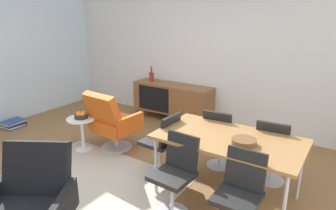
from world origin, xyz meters
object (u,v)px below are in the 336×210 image
at_px(magazine_stack, 14,124).
at_px(armchair_black_shell, 32,200).
at_px(dining_table, 229,141).
at_px(dining_chair_front_right, 240,193).
at_px(sideboard, 172,98).
at_px(dining_chair_back_left, 219,136).
at_px(vase_cobalt, 152,76).
at_px(wooden_bowl_on_table, 244,142).
at_px(lounge_chair_red, 112,121).
at_px(side_table_round, 82,130).
at_px(fruit_bowl, 81,115).
at_px(dining_chair_near_window, 163,142).
at_px(dining_chair_back_right, 272,149).
at_px(dining_chair_front_left, 176,172).

bearing_deg(magazine_stack, armchair_black_shell, -27.27).
xyz_separation_m(dining_table, dining_chair_front_right, (0.35, -0.56, -0.23)).
xyz_separation_m(sideboard, dining_chair_back_left, (1.55, -1.26, 0.03)).
relative_size(vase_cobalt, dining_chair_back_left, 0.35).
bearing_deg(sideboard, armchair_black_shell, -78.24).
height_order(wooden_bowl_on_table, lounge_chair_red, lounge_chair_red).
xyz_separation_m(armchair_black_shell, side_table_round, (-1.17, 1.60, -0.15)).
bearing_deg(fruit_bowl, dining_chair_back_left, 17.56).
xyz_separation_m(vase_cobalt, armchair_black_shell, (1.23, -3.50, -0.35)).
height_order(wooden_bowl_on_table, magazine_stack, wooden_bowl_on_table).
bearing_deg(lounge_chair_red, side_table_round, -143.54).
height_order(dining_chair_near_window, fruit_bowl, dining_chair_near_window).
bearing_deg(dining_chair_front_right, side_table_round, 169.68).
relative_size(dining_chair_front_right, magazine_stack, 2.16).
relative_size(side_table_round, fruit_bowl, 2.60).
height_order(vase_cobalt, dining_table, vase_cobalt).
height_order(dining_chair_near_window, side_table_round, dining_chair_near_window).
height_order(vase_cobalt, side_table_round, vase_cobalt).
bearing_deg(sideboard, magazine_stack, -139.29).
bearing_deg(vase_cobalt, dining_chair_front_right, -40.97).
bearing_deg(lounge_chair_red, vase_cobalt, 104.85).
height_order(dining_chair_near_window, armchair_black_shell, armchair_black_shell).
bearing_deg(dining_table, dining_chair_back_left, 121.71).
xyz_separation_m(dining_chair_back_right, dining_chair_front_right, (-0.00, -1.12, 0.00)).
relative_size(wooden_bowl_on_table, armchair_black_shell, 0.27).
bearing_deg(wooden_bowl_on_table, sideboard, 137.77).
height_order(sideboard, lounge_chair_red, lounge_chair_red).
bearing_deg(dining_table, dining_chair_back_right, 57.60).
xyz_separation_m(vase_cobalt, dining_chair_front_right, (2.75, -2.38, -0.35)).
bearing_deg(dining_chair_front_left, armchair_black_shell, -126.43).
distance_m(dining_table, magazine_stack, 4.22).
relative_size(dining_table, dining_chair_front_left, 1.87).
xyz_separation_m(wooden_bowl_on_table, dining_chair_back_right, (0.15, 0.64, -0.30)).
relative_size(sideboard, dining_chair_back_right, 1.87).
height_order(dining_table, lounge_chair_red, lounge_chair_red).
xyz_separation_m(dining_table, dining_chair_front_left, (-0.35, -0.56, -0.23)).
xyz_separation_m(sideboard, wooden_bowl_on_table, (2.10, -1.90, 0.33)).
bearing_deg(dining_chair_front_left, vase_cobalt, 130.67).
xyz_separation_m(dining_chair_front_right, fruit_bowl, (-2.69, 0.49, 0.09)).
height_order(dining_chair_back_right, lounge_chair_red, lounge_chair_red).
bearing_deg(fruit_bowl, dining_table, 1.74).
distance_m(dining_chair_back_left, lounge_chair_red, 1.66).
xyz_separation_m(dining_table, magazine_stack, (-4.17, -0.13, -0.63)).
bearing_deg(magazine_stack, vase_cobalt, 47.83).
distance_m(sideboard, vase_cobalt, 0.63).
bearing_deg(wooden_bowl_on_table, dining_chair_front_right, -72.64).
distance_m(sideboard, dining_table, 2.64).
distance_m(wooden_bowl_on_table, fruit_bowl, 2.55).
xyz_separation_m(wooden_bowl_on_table, fruit_bowl, (-2.54, 0.01, -0.21)).
xyz_separation_m(dining_chair_back_right, fruit_bowl, (-2.69, -0.63, 0.09)).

